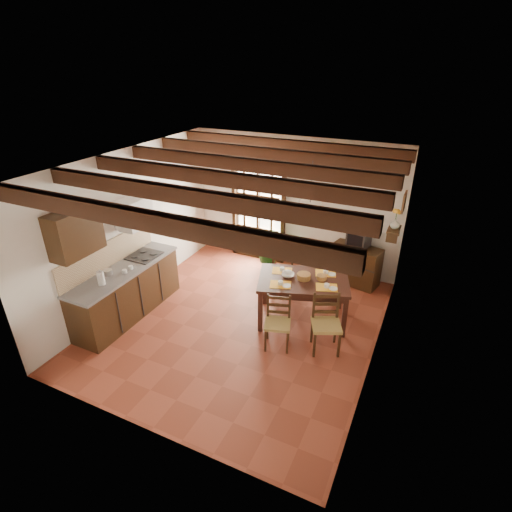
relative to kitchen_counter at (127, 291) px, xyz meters
The scene contains 25 objects.
ground_plane 2.10m from the kitchen_counter, 17.06° to the left, with size 5.00×5.00×0.00m, color brown.
room_shell 2.45m from the kitchen_counter, 17.06° to the left, with size 4.52×5.02×2.81m.
ceiling_beams 3.02m from the kitchen_counter, 17.06° to the left, with size 4.50×4.34×0.20m.
french_door 3.33m from the kitchen_counter, 69.23° to the left, with size 1.26×0.11×2.32m.
kitchen_counter is the anchor object (origin of this frame).
upper_cabinet 1.55m from the kitchen_counter, 99.72° to the right, with size 0.35×0.80×0.70m, color #311E0F.
range_hood 1.38m from the kitchen_counter, 99.79° to the left, with size 0.38×0.60×0.54m.
counter_items 0.49m from the kitchen_counter, 89.91° to the left, with size 0.50×1.43×0.25m.
dining_table 3.10m from the kitchen_counter, 21.92° to the left, with size 1.74×1.40×0.82m.
chair_near_left 2.78m from the kitchen_counter, ahead, with size 0.50×0.48×0.87m.
chair_near_right 3.52m from the kitchen_counter, ahead, with size 0.57×0.56×0.95m.
chair_far_left 2.88m from the kitchen_counter, 37.95° to the left, with size 0.50×0.49×0.90m.
chair_far_right 3.60m from the kitchen_counter, 33.92° to the left, with size 0.49×0.48×0.91m.
table_setting 3.13m from the kitchen_counter, 21.92° to the left, with size 1.10×0.73×0.10m.
table_bowl 2.86m from the kitchen_counter, 23.35° to the left, with size 0.22×0.22×0.05m, color white.
sideboard 4.44m from the kitchen_counter, 39.51° to the left, with size 0.96×0.43×0.81m, color #311E0F.
crt_tv 4.47m from the kitchen_counter, 39.45° to the left, with size 0.47×0.45×0.34m.
fuse_box 4.80m from the kitchen_counter, 41.72° to the left, with size 0.25×0.03×0.32m, color white.
plant_pot 3.10m from the kitchen_counter, 58.20° to the left, with size 0.37×0.37×0.22m, color maroon.
potted_plant 3.08m from the kitchen_counter, 58.20° to the left, with size 1.90×1.63×2.12m, color #144C19.
wall_shelf 4.76m from the kitchen_counter, 28.25° to the left, with size 0.20×0.42×0.20m.
shelf_vase 4.80m from the kitchen_counter, 28.25° to the left, with size 0.15×0.15×0.15m, color #B2BFB2.
shelf_flowers 4.85m from the kitchen_counter, 28.25° to the left, with size 0.14×0.14×0.36m.
framed_picture 4.98m from the kitchen_counter, 27.77° to the left, with size 0.03×0.32×0.32m.
pendant_lamp 3.52m from the kitchen_counter, 23.62° to the left, with size 0.36×0.36×0.84m.
Camera 1 is at (2.67, -5.08, 4.21)m, focal length 28.00 mm.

